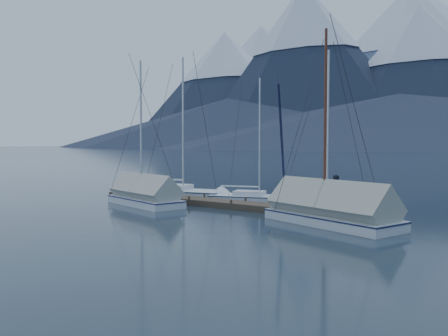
{
  "coord_description": "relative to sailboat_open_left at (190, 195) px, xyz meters",
  "views": [
    {
      "loc": [
        15.87,
        -19.44,
        3.6
      ],
      "look_at": [
        0.0,
        2.0,
        2.2
      ],
      "focal_mm": 38.0,
      "sensor_mm": 36.0,
      "label": 1
    }
  ],
  "objects": [
    {
      "name": "ground",
      "position": [
        4.52,
        -4.36,
        -0.18
      ],
      "size": [
        1000.0,
        1000.0,
        0.0
      ],
      "primitive_type": "plane",
      "color": "black",
      "rests_on": "ground"
    },
    {
      "name": "dock",
      "position": [
        4.52,
        -2.36,
        -0.07
      ],
      "size": [
        18.0,
        1.5,
        0.54
      ],
      "color": "#382D23",
      "rests_on": "ground"
    },
    {
      "name": "mooring_posts",
      "position": [
        4.02,
        -2.36,
        0.17
      ],
      "size": [
        15.12,
        1.52,
        0.35
      ],
      "color": "#382D23",
      "rests_on": "ground"
    },
    {
      "name": "sailboat_open_left",
      "position": [
        0.0,
        0.0,
        0.0
      ],
      "size": [
        7.98,
        3.81,
        10.18
      ],
      "color": "silver",
      "rests_on": "ground"
    },
    {
      "name": "sailboat_open_mid",
      "position": [
        5.4,
        0.79,
        -0.03
      ],
      "size": [
        6.5,
        3.77,
        8.29
      ],
      "color": "silver",
      "rests_on": "ground"
    },
    {
      "name": "sailboat_open_right",
      "position": [
        9.98,
        0.35,
        -0.01
      ],
      "size": [
        7.48,
        3.84,
        9.52
      ],
      "color": "silver",
      "rests_on": "ground"
    },
    {
      "name": "sailboat_covered_near",
      "position": [
        11.31,
        -4.15,
        0.3
      ],
      "size": [
        7.71,
        4.36,
        9.59
      ],
      "color": "silver",
      "rests_on": "ground"
    },
    {
      "name": "sailboat_covered_far",
      "position": [
        -0.05,
        -4.45,
        0.27
      ],
      "size": [
        6.84,
        3.51,
        9.21
      ],
      "color": "white",
      "rests_on": "ground"
    },
    {
      "name": "person",
      "position": [
        11.32,
        -2.49,
        1.04
      ],
      "size": [
        0.61,
        0.74,
        1.75
      ],
      "primitive_type": "imported",
      "rotation": [
        0.0,
        0.0,
        1.23
      ],
      "color": "black",
      "rests_on": "dock"
    }
  ]
}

